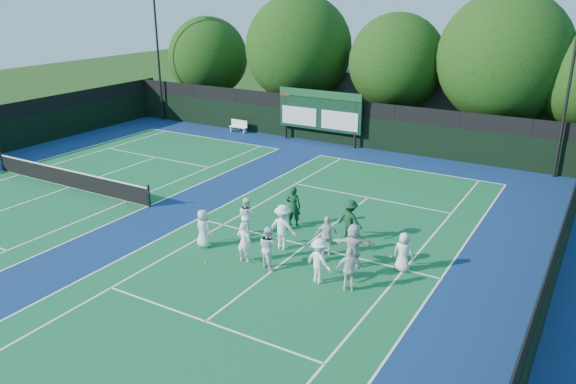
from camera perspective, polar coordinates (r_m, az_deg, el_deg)
The scene contains 34 objects.
ground at distance 21.82m, azimuth 0.53°, elevation -6.42°, with size 120.00×120.00×0.00m, color #1A3B10.
court_apron at distance 25.78m, azimuth -9.98°, elevation -2.48°, with size 34.00×32.00×0.01m, color navy.
near_court at distance 22.61m, azimuth 1.80°, elevation -5.43°, with size 11.05×23.85×0.01m.
left_court at distance 31.32m, azimuth -21.26°, elevation 0.48°, with size 11.05×23.85×0.01m.
back_fence at distance 37.48m, azimuth 4.87°, elevation 6.93°, with size 34.00×0.08×3.00m.
divider_fence_right at distance 19.80m, azimuth 25.50°, elevation -7.01°, with size 0.08×32.00×3.00m.
scoreboard at distance 37.38m, azimuth 3.22°, elevation 8.25°, with size 6.00×0.21×3.55m.
clubhouse at distance 43.31m, azimuth 14.44°, elevation 9.00°, with size 18.00×6.00×4.00m, color slate.
light_pole_left at distance 45.01m, azimuth -13.19°, elevation 15.02°, with size 1.20×0.30×10.12m.
light_pole_right at distance 32.92m, azimuth 27.02°, elevation 11.87°, with size 1.20×0.30×10.12m.
tennis_net at distance 31.17m, azimuth -21.36°, elevation 1.32°, with size 11.30×0.10×1.10m.
bench at distance 40.83m, azimuth -5.02°, elevation 6.73°, with size 1.42×0.43×0.89m.
tree_a at distance 46.83m, azimuth -7.90°, elevation 13.24°, with size 6.34×6.34×7.80m.
tree_b at distance 42.09m, azimuth 1.32°, elevation 14.10°, with size 7.76×7.76×9.57m.
tree_c at distance 39.04m, azimuth 11.24°, elevation 12.58°, with size 6.41×6.41×8.37m.
tree_d at distance 37.28m, azimuth 21.36°, elevation 12.23°, with size 8.05×8.05×9.83m.
tennis_ball_0 at distance 21.36m, azimuth -8.35°, elevation -7.15°, with size 0.07×0.07×0.07m, color #CFE51B.
tennis_ball_1 at distance 22.95m, azimuth 4.36°, elevation -5.01°, with size 0.07×0.07×0.07m, color #CFE51B.
tennis_ball_2 at distance 19.54m, azimuth 6.05°, elevation -9.77°, with size 0.07×0.07×0.07m, color #CFE51B.
tennis_ball_3 at distance 26.11m, azimuth -4.32°, elevation -1.86°, with size 0.07×0.07×0.07m, color #CFE51B.
tennis_ball_4 at distance 24.91m, azimuth 4.61°, elevation -2.96°, with size 0.07×0.07×0.07m, color #CFE51B.
tennis_ball_5 at distance 21.99m, azimuth 10.46°, elevation -6.46°, with size 0.07×0.07×0.07m, color #CFE51B.
player_front_0 at distance 22.46m, azimuth -8.60°, elevation -3.68°, with size 0.76×0.50×1.56m, color silver.
player_front_1 at distance 21.06m, azimuth -4.48°, elevation -5.09°, with size 0.58×0.38×1.60m, color white.
player_front_2 at distance 20.57m, azimuth -2.00°, elevation -5.64°, with size 0.79×0.61×1.62m, color white.
player_front_3 at distance 19.58m, azimuth 3.20°, elevation -6.97°, with size 1.08×0.62×1.67m, color white.
player_front_4 at distance 19.17m, azimuth 6.27°, elevation -7.82°, with size 0.93×0.39×1.58m, color silver.
player_back_0 at distance 23.46m, azimuth -4.21°, elevation -2.41°, with size 0.77×0.60×1.59m, color white.
player_back_1 at distance 22.01m, azimuth -0.54°, elevation -3.57°, with size 1.18×0.68×1.82m, color white.
player_back_2 at distance 21.60m, azimuth 3.99°, elevation -4.45°, with size 0.92×0.38×1.58m, color silver.
player_back_3 at distance 20.74m, azimuth 6.65°, elevation -5.43°, with size 1.58×0.50×1.70m, color silver.
player_back_4 at distance 20.78m, azimuth 11.63°, elevation -5.99°, with size 0.73×0.47×1.49m, color silver.
coach_left at distance 24.11m, azimuth 0.54°, elevation -1.47°, with size 0.65×0.43×1.79m, color #0E351D.
coach_right at distance 22.95m, azimuth 6.32°, elevation -2.84°, with size 1.11×0.64×1.71m, color #103B1F.
Camera 1 is at (9.78, -16.97, 9.62)m, focal length 35.00 mm.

